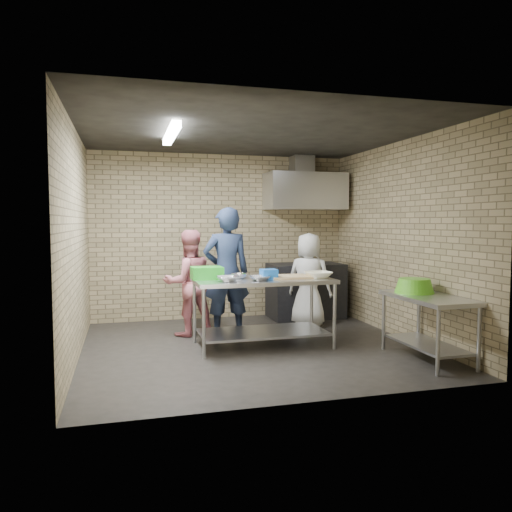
{
  "coord_description": "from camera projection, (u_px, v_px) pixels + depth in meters",
  "views": [
    {
      "loc": [
        -1.57,
        -5.95,
        1.6
      ],
      "look_at": [
        0.1,
        0.2,
        1.15
      ],
      "focal_mm": 34.29,
      "sensor_mm": 36.0,
      "label": 1
    }
  ],
  "objects": [
    {
      "name": "ceiling",
      "position": [
        252.0,
        133.0,
        6.06
      ],
      "size": [
        4.2,
        4.2,
        0.0
      ],
      "primitive_type": "plane",
      "rotation": [
        3.14,
        0.0,
        0.0
      ],
      "color": "black",
      "rests_on": "ground"
    },
    {
      "name": "range_hood",
      "position": [
        305.0,
        191.0,
        8.09
      ],
      "size": [
        1.3,
        0.6,
        0.6
      ],
      "primitive_type": "cube",
      "color": "silver",
      "rests_on": "back_wall"
    },
    {
      "name": "woman_white",
      "position": [
        309.0,
        280.0,
        7.48
      ],
      "size": [
        0.83,
        0.79,
        1.43
      ],
      "primitive_type": "imported",
      "rotation": [
        0.0,
        0.0,
        2.45
      ],
      "color": "silver",
      "rests_on": "floor"
    },
    {
      "name": "mixing_bowl_b",
      "position": [
        239.0,
        276.0,
        6.21
      ],
      "size": [
        0.22,
        0.22,
        0.07
      ],
      "primitive_type": "imported",
      "rotation": [
        0.0,
        0.0,
        0.06
      ],
      "color": "silver",
      "rests_on": "prep_table"
    },
    {
      "name": "woman_pink",
      "position": [
        189.0,
        283.0,
        6.86
      ],
      "size": [
        0.83,
        0.71,
        1.49
      ],
      "primitive_type": "imported",
      "rotation": [
        0.0,
        0.0,
        3.36
      ],
      "color": "#BF656E",
      "rests_on": "floor"
    },
    {
      "name": "green_crate",
      "position": [
        207.0,
        273.0,
        6.17
      ],
      "size": [
        0.39,
        0.29,
        0.16
      ],
      "primitive_type": "cube",
      "color": "green",
      "rests_on": "prep_table"
    },
    {
      "name": "blue_tub",
      "position": [
        269.0,
        274.0,
        6.15
      ],
      "size": [
        0.19,
        0.19,
        0.13
      ],
      "primitive_type": "cube",
      "color": "blue",
      "rests_on": "prep_table"
    },
    {
      "name": "bottle_red",
      "position": [
        304.0,
        196.0,
        8.29
      ],
      "size": [
        0.07,
        0.07,
        0.18
      ],
      "primitive_type": "cylinder",
      "color": "#B22619",
      "rests_on": "wall_shelf"
    },
    {
      "name": "left_wall",
      "position": [
        76.0,
        243.0,
        5.61
      ],
      "size": [
        0.06,
        4.0,
        2.7
      ],
      "primitive_type": "cube",
      "color": "#9E8B63",
      "rests_on": "ground"
    },
    {
      "name": "prep_table",
      "position": [
        263.0,
        312.0,
        6.27
      ],
      "size": [
        1.75,
        0.87,
        0.87
      ],
      "primitive_type": "cube",
      "color": "silver",
      "rests_on": "floor"
    },
    {
      "name": "right_wall",
      "position": [
        400.0,
        240.0,
        6.7
      ],
      "size": [
        0.06,
        4.0,
        2.7
      ],
      "primitive_type": "cube",
      "color": "#9E8B63",
      "rests_on": "ground"
    },
    {
      "name": "bottle_green",
      "position": [
        326.0,
        197.0,
        8.4
      ],
      "size": [
        0.06,
        0.06,
        0.15
      ],
      "primitive_type": "cylinder",
      "color": "green",
      "rests_on": "wall_shelf"
    },
    {
      "name": "ceramic_bowl",
      "position": [
        318.0,
        275.0,
        6.27
      ],
      "size": [
        0.36,
        0.36,
        0.08
      ],
      "primitive_type": "imported",
      "rotation": [
        0.0,
        0.0,
        0.06
      ],
      "color": "beige",
      "rests_on": "prep_table"
    },
    {
      "name": "wall_shelf",
      "position": [
        317.0,
        203.0,
        8.37
      ],
      "size": [
        0.8,
        0.2,
        0.04
      ],
      "primitive_type": "cube",
      "color": "#3F2B19",
      "rests_on": "back_wall"
    },
    {
      "name": "side_counter",
      "position": [
        427.0,
        328.0,
        5.64
      ],
      "size": [
        0.6,
        1.2,
        0.75
      ],
      "primitive_type": "cube",
      "color": "silver",
      "rests_on": "floor"
    },
    {
      "name": "front_wall",
      "position": [
        311.0,
        250.0,
        4.23
      ],
      "size": [
        4.2,
        0.06,
        2.7
      ],
      "primitive_type": "cube",
      "color": "#9E8B63",
      "rests_on": "ground"
    },
    {
      "name": "floor",
      "position": [
        253.0,
        347.0,
        6.25
      ],
      "size": [
        4.2,
        4.2,
        0.0
      ],
      "primitive_type": "plane",
      "color": "black",
      "rests_on": "ground"
    },
    {
      "name": "stove",
      "position": [
        305.0,
        291.0,
        8.16
      ],
      "size": [
        1.2,
        0.7,
        0.9
      ],
      "primitive_type": "cube",
      "color": "black",
      "rests_on": "floor"
    },
    {
      "name": "green_basin",
      "position": [
        414.0,
        286.0,
        5.84
      ],
      "size": [
        0.46,
        0.46,
        0.17
      ],
      "primitive_type": null,
      "color": "#59C626",
      "rests_on": "side_counter"
    },
    {
      "name": "mixing_bowl_c",
      "position": [
        260.0,
        278.0,
        6.0
      ],
      "size": [
        0.27,
        0.27,
        0.06
      ],
      "primitive_type": "imported",
      "rotation": [
        0.0,
        0.0,
        0.06
      ],
      "color": "#B2B4B9",
      "rests_on": "prep_table"
    },
    {
      "name": "man_navy",
      "position": [
        226.0,
        272.0,
        6.78
      ],
      "size": [
        0.66,
        0.44,
        1.8
      ],
      "primitive_type": "imported",
      "rotation": [
        0.0,
        0.0,
        3.16
      ],
      "color": "#151B35",
      "rests_on": "floor"
    },
    {
      "name": "hood_duct",
      "position": [
        302.0,
        165.0,
        8.21
      ],
      "size": [
        0.35,
        0.3,
        0.3
      ],
      "primitive_type": "cube",
      "color": "#A5A8AD",
      "rests_on": "back_wall"
    },
    {
      "name": "fluorescent_fixture",
      "position": [
        171.0,
        134.0,
        5.81
      ],
      "size": [
        0.1,
        1.25,
        0.08
      ],
      "primitive_type": "cube",
      "color": "white",
      "rests_on": "ceiling"
    },
    {
      "name": "back_wall",
      "position": [
        222.0,
        237.0,
        8.08
      ],
      "size": [
        4.2,
        0.06,
        2.7
      ],
      "primitive_type": "cube",
      "color": "#9E8B63",
      "rests_on": "ground"
    },
    {
      "name": "mixing_bowl_a",
      "position": [
        228.0,
        279.0,
        5.91
      ],
      "size": [
        0.29,
        0.29,
        0.07
      ],
      "primitive_type": "imported",
      "rotation": [
        0.0,
        0.0,
        0.06
      ],
      "color": "silver",
      "rests_on": "prep_table"
    },
    {
      "name": "cutting_board",
      "position": [
        289.0,
        277.0,
        6.31
      ],
      "size": [
        0.53,
        0.41,
        0.03
      ],
      "primitive_type": "cube",
      "color": "tan",
      "rests_on": "prep_table"
    }
  ]
}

